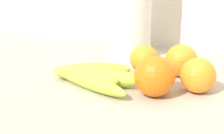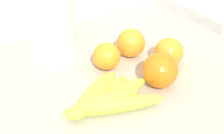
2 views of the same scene
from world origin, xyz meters
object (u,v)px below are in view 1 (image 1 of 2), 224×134
object	(u,v)px
orange_back_left	(198,75)
orange_right	(181,60)
orange_back_right	(144,59)
paper_towel_roll	(129,4)
banana_bunch	(91,76)
orange_center	(155,76)

from	to	relation	value
orange_back_left	orange_right	bearing A→B (deg)	121.07
orange_back_right	paper_towel_roll	bearing A→B (deg)	124.41
banana_bunch	paper_towel_roll	size ratio (longest dim) A/B	0.66
orange_center	orange_right	size ratio (longest dim) A/B	1.09
orange_back_right	paper_towel_roll	world-z (taller)	paper_towel_roll
banana_bunch	orange_right	xyz separation A→B (m)	(0.17, 0.13, 0.02)
orange_back_right	orange_back_left	bearing A→B (deg)	-28.26
orange_center	orange_right	xyz separation A→B (m)	(0.02, 0.14, -0.00)
orange_back_right	orange_right	distance (m)	0.09
banana_bunch	orange_back_right	bearing A→B (deg)	54.29
banana_bunch	orange_center	world-z (taller)	orange_center
orange_center	orange_right	distance (m)	0.14
orange_back_left	orange_right	xyz separation A→B (m)	(-0.05, 0.09, 0.00)
orange_back_left	orange_center	bearing A→B (deg)	-145.51
orange_right	banana_bunch	bearing A→B (deg)	-142.64
orange_back_right	orange_center	world-z (taller)	orange_center
paper_towel_roll	orange_back_left	bearing A→B (deg)	-41.57
banana_bunch	paper_towel_roll	distance (m)	0.27
orange_back_right	banana_bunch	bearing A→B (deg)	-125.71
orange_back_left	orange_right	size ratio (longest dim) A/B	0.97
orange_back_right	orange_center	bearing A→B (deg)	-63.96
orange_center	paper_towel_roll	xyz separation A→B (m)	(-0.15, 0.25, 0.11)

